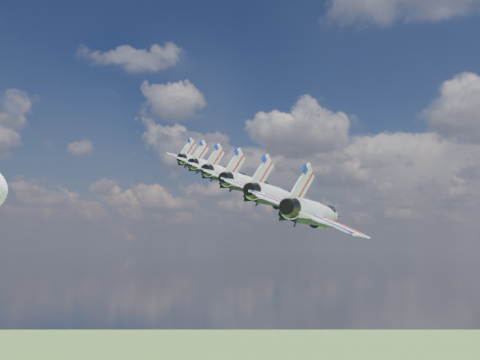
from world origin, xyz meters
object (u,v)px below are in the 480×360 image
Objects in this scene: jet_1 at (215,169)px; jet_4 at (278,196)px; jet_3 at (251,185)px; jet_5 at (317,213)px; jet_2 at (230,176)px; jet_0 at (202,164)px.

jet_1 is 1.00× the size of jet_4.
jet_5 is at bearing -46.98° from jet_3.
jet_0 is at bearing 133.02° from jet_2.
jet_1 is 23.48m from jet_3.
jet_1 reaches higher than jet_5.
jet_5 is at bearing -46.98° from jet_0.
jet_0 reaches higher than jet_3.
jet_0 is 1.00× the size of jet_3.
jet_3 is 11.74m from jet_4.
jet_1 is 35.22m from jet_4.
jet_2 is 1.00× the size of jet_3.
jet_3 is (9.10, -6.86, -2.80)m from jet_2.
jet_1 reaches higher than jet_2.
jet_2 is 23.48m from jet_4.
jet_2 is 1.00× the size of jet_5.
jet_5 is at bearing -46.98° from jet_2.
jet_3 is (27.31, -20.58, -8.41)m from jet_0.
jet_0 is 1.00× the size of jet_5.
jet_0 reaches higher than jet_5.
jet_1 is 1.00× the size of jet_2.
jet_1 reaches higher than jet_3.
jet_4 is at bearing -46.98° from jet_0.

